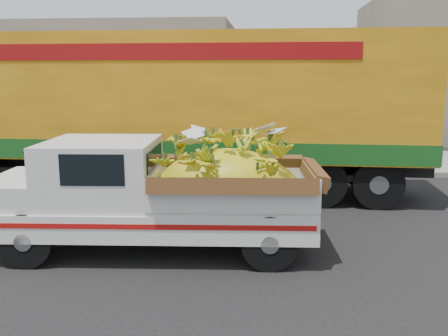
{
  "coord_description": "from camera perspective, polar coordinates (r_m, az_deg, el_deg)",
  "views": [
    {
      "loc": [
        2.66,
        -8.43,
        2.89
      ],
      "look_at": [
        1.9,
        0.04,
        1.28
      ],
      "focal_mm": 40.0,
      "sensor_mm": 36.0,
      "label": 1
    }
  ],
  "objects": [
    {
      "name": "semi_trailer",
      "position": [
        12.15,
        -5.66,
        7.06
      ],
      "size": [
        12.03,
        2.9,
        3.8
      ],
      "rotation": [
        0.0,
        0.0,
        -0.03
      ],
      "color": "black",
      "rests_on": "ground"
    },
    {
      "name": "ground",
      "position": [
        9.3,
        -11.9,
        -7.6
      ],
      "size": [
        100.0,
        100.0,
        0.0
      ],
      "primitive_type": "plane",
      "color": "black",
      "rests_on": "ground"
    },
    {
      "name": "building_left",
      "position": [
        24.78,
        -20.66,
        9.15
      ],
      "size": [
        18.0,
        6.0,
        5.0
      ],
      "primitive_type": "cube",
      "color": "gray",
      "rests_on": "ground"
    },
    {
      "name": "curb",
      "position": [
        14.88,
        -5.3,
        -0.22
      ],
      "size": [
        60.0,
        0.25,
        0.15
      ],
      "primitive_type": "cube",
      "color": "gray",
      "rests_on": "ground"
    },
    {
      "name": "sidewalk",
      "position": [
        16.91,
        -4.03,
        1.11
      ],
      "size": [
        60.0,
        4.0,
        0.14
      ],
      "primitive_type": "cube",
      "color": "gray",
      "rests_on": "ground"
    },
    {
      "name": "pickup_truck",
      "position": [
        8.18,
        -5.41,
        -2.78
      ],
      "size": [
        5.33,
        2.21,
        1.83
      ],
      "rotation": [
        0.0,
        0.0,
        0.06
      ],
      "color": "black",
      "rests_on": "ground"
    }
  ]
}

